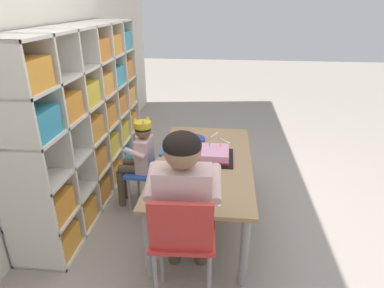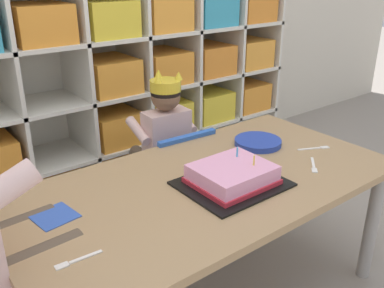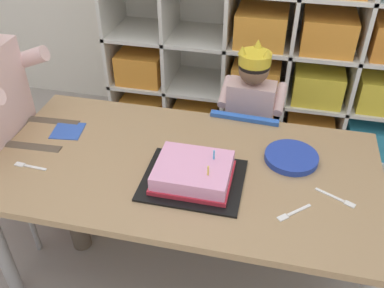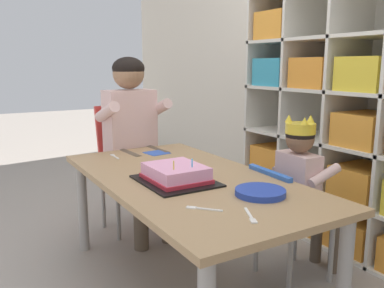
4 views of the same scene
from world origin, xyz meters
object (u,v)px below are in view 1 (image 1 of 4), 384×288
Objects in this scene: birthday_cake_on_tray at (215,155)px; fork_by_napkin at (215,134)px; adult_helper_seated at (184,197)px; classroom_chair_blue at (152,170)px; fork_near_cake_tray at (226,141)px; activity_table at (204,168)px; paper_plate_stack at (194,139)px; child_with_crown at (140,152)px; classroom_chair_adult_side at (183,239)px; fork_beside_plate_stack at (220,202)px.

birthday_cake_on_tray is 0.49m from fork_by_napkin.
adult_helper_seated is at bearing 20.25° from fork_by_napkin.
classroom_chair_blue is 5.32× the size of fork_near_cake_tray.
adult_helper_seated reaches higher than fork_near_cake_tray.
activity_table is 0.75m from adult_helper_seated.
classroom_chair_blue is at bearing 120.02° from paper_plate_stack.
child_with_crown is at bearing 63.69° from fork_near_cake_tray.
classroom_chair_adult_side is 6.20× the size of fork_beside_plate_stack.
classroom_chair_adult_side is at bearing 127.89° from fork_near_cake_tray.
classroom_chair_adult_side is 1.38m from fork_by_napkin.
adult_helper_seated is at bearing -90.00° from classroom_chair_adult_side.
fork_near_cake_tray is (1.11, -0.22, -0.13)m from adult_helper_seated.
classroom_chair_blue is 0.72× the size of classroom_chair_adult_side.
fork_beside_plate_stack is (-0.55, -0.14, 0.06)m from activity_table.
child_with_crown is at bearing 113.41° from paper_plate_stack.
fork_beside_plate_stack is at bearing 29.68° from fork_by_napkin.
fork_beside_plate_stack is at bearing 46.44° from child_with_crown.
birthday_cake_on_tray is at bearing 27.79° from fork_by_napkin.
adult_helper_seated is 0.79m from birthday_cake_on_tray.
classroom_chair_blue is 0.70× the size of child_with_crown.
birthday_cake_on_tray reaches higher than classroom_chair_blue.
paper_plate_stack is 0.24m from fork_by_napkin.
birthday_cake_on_tray is at bearing -101.44° from classroom_chair_adult_side.
classroom_chair_blue is 0.96m from fork_beside_plate_stack.
fork_near_cake_tray is (0.94, -0.02, 0.00)m from fork_beside_plate_stack.
activity_table is 0.54m from fork_by_napkin.
fork_near_cake_tray and fork_by_napkin have the same top height.
birthday_cake_on_tray reaches higher than fork_near_cake_tray.
activity_table is 0.51m from classroom_chair_blue.
paper_plate_stack is 0.28m from fork_near_cake_tray.
child_with_crown is 4.13× the size of paper_plate_stack.
birthday_cake_on_tray reaches higher than paper_plate_stack.
fork_by_napkin is at bearing 7.20° from fork_beside_plate_stack.
paper_plate_stack is at bearing 116.62° from child_with_crown.
fork_beside_plate_stack is (-0.92, -0.25, -0.01)m from paper_plate_stack.
classroom_chair_blue is 4.34× the size of fork_by_napkin.
birthday_cake_on_tray is at bearing -103.17° from adult_helper_seated.
adult_helper_seated reaches higher than paper_plate_stack.
child_with_crown is at bearing -89.68° from classroom_chair_blue.
child_with_crown is 1.01m from fork_beside_plate_stack.
fork_near_cake_tray is (0.01, -0.28, -0.01)m from paper_plate_stack.
classroom_chair_blue is at bearing -29.77° from fork_by_napkin.
birthday_cake_on_tray is at bearing -149.38° from paper_plate_stack.
birthday_cake_on_tray is (0.77, -0.14, -0.10)m from adult_helper_seated.
activity_table is at bearing -163.06° from paper_plate_stack.
classroom_chair_adult_side is 0.72× the size of adult_helper_seated.
activity_table is 2.48× the size of classroom_chair_blue.
paper_plate_stack is at bearing 18.40° from fork_beside_plate_stack.
paper_plate_stack is at bearing 30.62° from birthday_cake_on_tray.
activity_table is 1.29× the size of adult_helper_seated.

